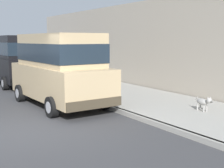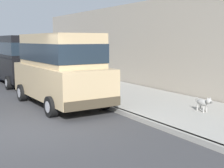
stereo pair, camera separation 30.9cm
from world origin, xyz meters
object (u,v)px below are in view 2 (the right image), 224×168
object	(u,v)px
car_black_van	(20,58)
dog_grey	(204,102)
fire_hydrant	(97,88)
car_tan_van	(60,66)

from	to	relation	value
car_black_van	dog_grey	world-z (taller)	car_black_van
car_black_van	fire_hydrant	world-z (taller)	car_black_van
car_tan_van	fire_hydrant	world-z (taller)	car_tan_van
dog_grey	fire_hydrant	world-z (taller)	fire_hydrant
car_black_van	dog_grey	distance (m)	10.30
fire_hydrant	car_tan_van	bearing A→B (deg)	-172.13
car_tan_van	fire_hydrant	xyz separation A→B (m)	(1.58, 0.22, -0.92)
car_tan_van	fire_hydrant	bearing A→B (deg)	7.87
car_tan_van	dog_grey	world-z (taller)	car_tan_van
dog_grey	car_black_van	bearing A→B (deg)	106.79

